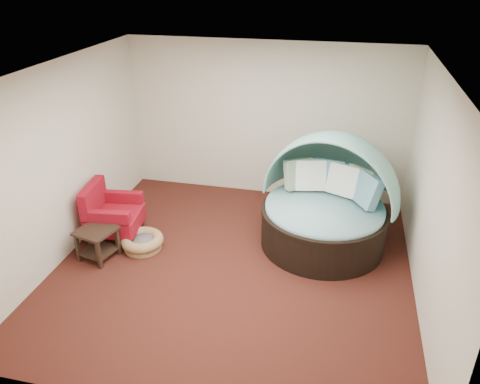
% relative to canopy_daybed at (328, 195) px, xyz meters
% --- Properties ---
extents(floor, '(5.00, 5.00, 0.00)m').
position_rel_canopy_daybed_xyz_m(floor, '(-1.23, -0.99, -0.81)').
color(floor, '#451B13').
rests_on(floor, ground).
extents(wall_back, '(5.00, 0.00, 5.00)m').
position_rel_canopy_daybed_xyz_m(wall_back, '(-1.23, 1.51, 0.59)').
color(wall_back, beige).
rests_on(wall_back, floor).
extents(wall_front, '(5.00, 0.00, 5.00)m').
position_rel_canopy_daybed_xyz_m(wall_front, '(-1.23, -3.49, 0.59)').
color(wall_front, beige).
rests_on(wall_front, floor).
extents(wall_left, '(0.00, 5.00, 5.00)m').
position_rel_canopy_daybed_xyz_m(wall_left, '(-3.73, -0.99, 0.59)').
color(wall_left, beige).
rests_on(wall_left, floor).
extents(wall_right, '(0.00, 5.00, 5.00)m').
position_rel_canopy_daybed_xyz_m(wall_right, '(1.27, -0.99, 0.59)').
color(wall_right, beige).
rests_on(wall_right, floor).
extents(ceiling, '(5.00, 5.00, 0.00)m').
position_rel_canopy_daybed_xyz_m(ceiling, '(-1.23, -0.99, 1.99)').
color(ceiling, white).
rests_on(ceiling, wall_back).
extents(canopy_daybed, '(2.36, 2.32, 1.75)m').
position_rel_canopy_daybed_xyz_m(canopy_daybed, '(0.00, 0.00, 0.00)').
color(canopy_daybed, black).
rests_on(canopy_daybed, floor).
extents(pet_basket, '(0.79, 0.79, 0.23)m').
position_rel_canopy_daybed_xyz_m(pet_basket, '(-2.70, -0.84, -0.69)').
color(pet_basket, brown).
rests_on(pet_basket, floor).
extents(red_armchair, '(0.88, 0.88, 0.92)m').
position_rel_canopy_daybed_xyz_m(red_armchair, '(-3.29, -0.64, -0.39)').
color(red_armchair, black).
rests_on(red_armchair, floor).
extents(side_table, '(0.61, 0.61, 0.48)m').
position_rel_canopy_daybed_xyz_m(side_table, '(-3.23, -1.22, -0.50)').
color(side_table, black).
rests_on(side_table, floor).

